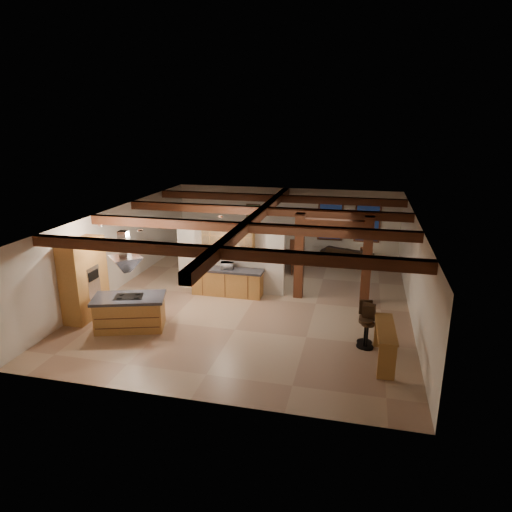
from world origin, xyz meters
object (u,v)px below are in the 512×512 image
(dining_table, at_px, (279,260))
(sofa, at_px, (347,254))
(kitchen_island, at_px, (130,312))
(bar_counter, at_px, (385,339))

(dining_table, height_order, sofa, dining_table)
(dining_table, distance_m, sofa, 3.12)
(kitchen_island, xyz_separation_m, bar_counter, (7.07, -0.29, 0.13))
(sofa, bearing_deg, kitchen_island, 73.94)
(kitchen_island, bearing_deg, sofa, 54.39)
(sofa, bearing_deg, dining_table, 51.75)
(kitchen_island, height_order, dining_table, kitchen_island)
(kitchen_island, relative_size, dining_table, 1.14)
(sofa, distance_m, bar_counter, 8.48)
(kitchen_island, xyz_separation_m, sofa, (5.79, 8.08, -0.19))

